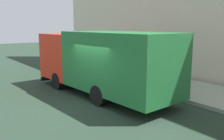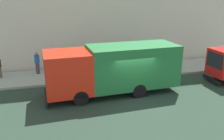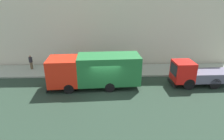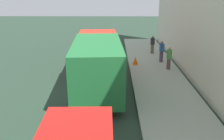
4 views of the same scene
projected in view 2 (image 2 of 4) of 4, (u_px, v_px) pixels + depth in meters
ground at (133, 96)px, 14.65m from camera, size 80.00×80.00×0.00m
sidewalk at (113, 72)px, 19.06m from camera, size 3.59×30.00×0.17m
large_utility_truck at (113, 68)px, 14.69m from camera, size 3.03×8.49×3.05m
pedestrian_walking at (62, 60)px, 18.77m from camera, size 0.41×0.41×1.67m
pedestrian_standing at (37, 62)px, 18.16m from camera, size 0.42×0.42×1.71m
traffic_cone_orange at (48, 78)px, 16.55m from camera, size 0.42×0.42×0.60m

